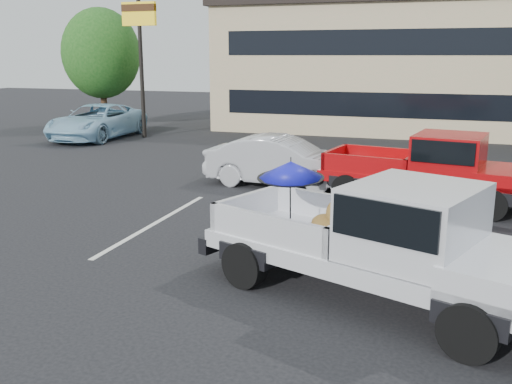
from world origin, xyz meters
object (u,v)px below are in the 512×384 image
motel_sign (140,32)px  silver_pickup (396,238)px  silver_sedan (282,161)px  red_pickup (441,166)px  tree_left (101,54)px  blue_suv (97,122)px

motel_sign → silver_pickup: size_ratio=1.00×
motel_sign → silver_sedan: size_ratio=1.39×
red_pickup → silver_sedan: red_pickup is taller
tree_left → blue_suv: bearing=-61.2°
motel_sign → red_pickup: bearing=-32.6°
tree_left → silver_pickup: bearing=-47.1°
silver_pickup → red_pickup: bearing=106.0°
silver_pickup → red_pickup: size_ratio=1.06×
blue_suv → red_pickup: bearing=-28.3°
tree_left → silver_pickup: 24.28m
silver_pickup → tree_left: bearing=153.8°
motel_sign → red_pickup: size_ratio=1.06×
tree_left → blue_suv: size_ratio=1.10×
motel_sign → tree_left: bearing=143.1°
motel_sign → red_pickup: (12.98, -8.30, -3.67)m
motel_sign → red_pickup: motel_sign is taller
motel_sign → silver_sedan: (8.64, -7.50, -3.94)m
tree_left → silver_pickup: size_ratio=1.00×
motel_sign → blue_suv: 4.40m
motel_sign → silver_sedan: 12.10m
motel_sign → tree_left: size_ratio=1.00×
motel_sign → blue_suv: size_ratio=1.10×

